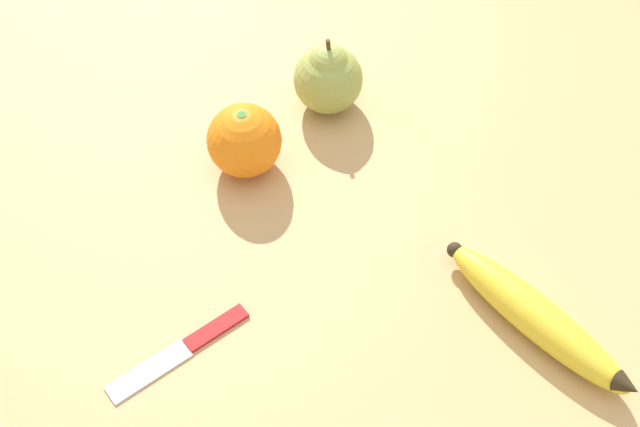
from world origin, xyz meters
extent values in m
plane|color=tan|center=(0.00, 0.00, 0.00)|extent=(3.00, 3.00, 0.00)
ellipsoid|color=yellow|center=(0.13, 0.13, 0.02)|extent=(0.19, 0.17, 0.04)
cone|color=#2D2314|center=(0.21, 0.19, 0.03)|extent=(0.04, 0.03, 0.03)
sphere|color=#2D2314|center=(0.05, 0.06, 0.02)|extent=(0.02, 0.02, 0.02)
sphere|color=orange|center=(-0.09, -0.15, 0.04)|extent=(0.08, 0.08, 0.08)
cylinder|color=#337A33|center=(-0.09, -0.15, 0.08)|extent=(0.01, 0.01, 0.00)
sphere|color=#99A84C|center=(-0.18, -0.05, 0.04)|extent=(0.08, 0.08, 0.08)
sphere|color=#99A84C|center=(-0.18, -0.05, 0.06)|extent=(0.05, 0.05, 0.05)
cylinder|color=#4C3319|center=(-0.18, -0.05, 0.09)|extent=(0.01, 0.01, 0.02)
cube|color=silver|center=(0.16, -0.24, 0.00)|extent=(0.07, 0.08, 0.00)
cube|color=red|center=(0.12, -0.18, 0.00)|extent=(0.05, 0.06, 0.01)
camera|label=1|loc=(0.56, -0.10, 0.76)|focal=50.00mm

